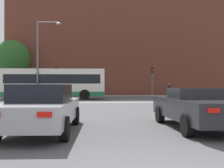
% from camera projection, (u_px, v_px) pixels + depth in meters
% --- Properties ---
extents(stop_line_strip, '(9.89, 0.30, 0.01)m').
position_uv_depth(stop_line_strip, '(110.00, 102.00, 22.89)').
color(stop_line_strip, silver).
rests_on(stop_line_strip, ground_plane).
extents(far_pavement, '(70.99, 2.50, 0.01)m').
position_uv_depth(far_pavement, '(105.00, 96.00, 37.37)').
color(far_pavement, '#A09B91').
rests_on(far_pavement, ground_plane).
extents(brick_civic_building, '(33.10, 11.49, 25.57)m').
position_uv_depth(brick_civic_building, '(114.00, 36.00, 46.25)').
color(brick_civic_building, brown).
rests_on(brick_civic_building, ground_plane).
extents(car_saloon_left, '(2.00, 4.96, 1.44)m').
position_uv_depth(car_saloon_left, '(43.00, 107.00, 8.53)').
color(car_saloon_left, '#9E9EA3').
rests_on(car_saloon_left, ground_plane).
extents(car_roadster_right, '(2.10, 4.91, 1.32)m').
position_uv_depth(car_roadster_right, '(198.00, 107.00, 9.24)').
color(car_roadster_right, '#232328').
rests_on(car_roadster_right, ground_plane).
extents(bus_crossing_lead, '(10.15, 2.68, 3.03)m').
position_uv_depth(bus_crossing_lead, '(54.00, 83.00, 28.30)').
color(bus_crossing_lead, silver).
rests_on(bus_crossing_lead, ground_plane).
extents(traffic_light_far_right, '(0.26, 0.31, 3.83)m').
position_uv_depth(traffic_light_far_right, '(152.00, 76.00, 37.07)').
color(traffic_light_far_right, slate).
rests_on(traffic_light_far_right, ground_plane).
extents(traffic_light_far_left, '(0.26, 0.31, 3.81)m').
position_uv_depth(traffic_light_far_left, '(56.00, 76.00, 36.25)').
color(traffic_light_far_left, slate).
rests_on(traffic_light_far_left, ground_plane).
extents(street_lamp_junction, '(2.32, 0.36, 7.63)m').
position_uv_depth(street_lamp_junction, '(42.00, 52.00, 26.90)').
color(street_lamp_junction, slate).
rests_on(street_lamp_junction, ground_plane).
extents(pedestrian_waiting, '(0.46, 0.37, 1.71)m').
position_uv_depth(pedestrian_waiting, '(169.00, 88.00, 38.39)').
color(pedestrian_waiting, brown).
rests_on(pedestrian_waiting, ground_plane).
extents(tree_by_building, '(4.87, 4.87, 7.56)m').
position_uv_depth(tree_by_building, '(12.00, 59.00, 38.00)').
color(tree_by_building, '#4C3823').
rests_on(tree_by_building, ground_plane).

